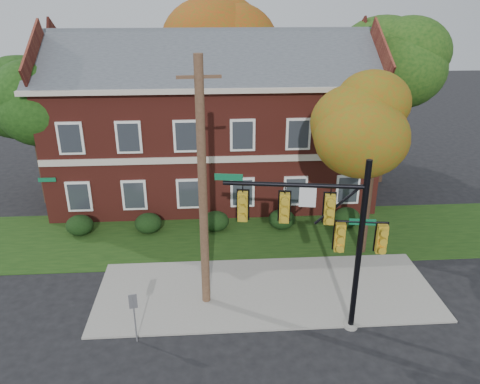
{
  "coord_description": "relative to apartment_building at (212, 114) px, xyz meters",
  "views": [
    {
      "loc": [
        -2.19,
        -15.28,
        11.5
      ],
      "look_at": [
        -0.97,
        3.0,
        3.72
      ],
      "focal_mm": 35.0,
      "sensor_mm": 36.0,
      "label": 1
    }
  ],
  "objects": [
    {
      "name": "tree_far_rear",
      "position": [
        1.34,
        7.84,
        3.86
      ],
      "size": [
        6.84,
        6.46,
        11.52
      ],
      "color": "black",
      "rests_on": "ground"
    },
    {
      "name": "ground",
      "position": [
        2.0,
        -11.95,
        -4.99
      ],
      "size": [
        120.0,
        120.0,
        0.0
      ],
      "primitive_type": "plane",
      "color": "black",
      "rests_on": "ground"
    },
    {
      "name": "grass_strip",
      "position": [
        2.0,
        -5.95,
        -4.97
      ],
      "size": [
        30.0,
        6.0,
        0.04
      ],
      "primitive_type": "cube",
      "color": "#193811",
      "rests_on": "ground"
    },
    {
      "name": "hedge_right",
      "position": [
        3.5,
        -5.25,
        -4.46
      ],
      "size": [
        1.4,
        1.26,
        1.05
      ],
      "primitive_type": "ellipsoid",
      "color": "black",
      "rests_on": "ground"
    },
    {
      "name": "sign_post",
      "position": [
        -2.99,
        -13.66,
        -3.62
      ],
      "size": [
        0.29,
        0.1,
        2.01
      ],
      "rotation": [
        0.0,
        0.0,
        0.23
      ],
      "color": "slate",
      "rests_on": "ground"
    },
    {
      "name": "sidewalk",
      "position": [
        2.0,
        -10.95,
        -4.95
      ],
      "size": [
        14.0,
        5.0,
        0.08
      ],
      "primitive_type": "cube",
      "color": "gray",
      "rests_on": "ground"
    },
    {
      "name": "hedge_center",
      "position": [
        0.0,
        -5.25,
        -4.46
      ],
      "size": [
        1.4,
        1.26,
        1.05
      ],
      "primitive_type": "ellipsoid",
      "color": "black",
      "rests_on": "ground"
    },
    {
      "name": "traffic_signal",
      "position": [
        3.71,
        -13.23,
        -0.88
      ],
      "size": [
        5.88,
        1.05,
        6.62
      ],
      "rotation": [
        0.0,
        0.0,
        -0.15
      ],
      "color": "gray",
      "rests_on": "ground"
    },
    {
      "name": "tree_near_right",
      "position": [
        7.22,
        -8.09,
        1.68
      ],
      "size": [
        4.5,
        4.25,
        8.58
      ],
      "color": "black",
      "rests_on": "ground"
    },
    {
      "name": "hedge_far_left",
      "position": [
        -7.0,
        -5.25,
        -4.46
      ],
      "size": [
        1.4,
        1.26,
        1.05
      ],
      "primitive_type": "ellipsoid",
      "color": "black",
      "rests_on": "ground"
    },
    {
      "name": "hedge_left",
      "position": [
        -3.5,
        -5.25,
        -4.46
      ],
      "size": [
        1.4,
        1.26,
        1.05
      ],
      "primitive_type": "ellipsoid",
      "color": "black",
      "rests_on": "ground"
    },
    {
      "name": "apartment_building",
      "position": [
        0.0,
        0.0,
        0.0
      ],
      "size": [
        18.8,
        8.8,
        9.74
      ],
      "color": "maroon",
      "rests_on": "ground"
    },
    {
      "name": "utility_pole",
      "position": [
        -0.5,
        -11.47,
        -0.05
      ],
      "size": [
        1.52,
        0.34,
        9.73
      ],
      "rotation": [
        0.0,
        0.0,
        0.06
      ],
      "color": "#4C3423",
      "rests_on": "ground"
    },
    {
      "name": "tree_left_rear",
      "position": [
        -9.73,
        -1.12,
        1.69
      ],
      "size": [
        5.4,
        5.1,
        8.88
      ],
      "color": "black",
      "rests_on": "ground"
    },
    {
      "name": "hedge_far_right",
      "position": [
        7.0,
        -5.25,
        -4.46
      ],
      "size": [
        1.4,
        1.26,
        1.05
      ],
      "primitive_type": "ellipsoid",
      "color": "black",
      "rests_on": "ground"
    },
    {
      "name": "tree_right_rear",
      "position": [
        11.31,
        0.86,
        3.13
      ],
      "size": [
        6.3,
        5.95,
        10.62
      ],
      "color": "black",
      "rests_on": "ground"
    }
  ]
}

